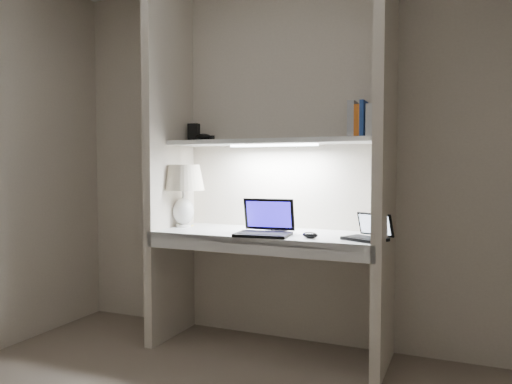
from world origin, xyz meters
The scene contains 17 objects.
back_wall centered at (0.00, 1.50, 1.25)m, with size 3.20×0.01×2.50m, color beige.
alcove_panel_left centered at (-0.73, 1.23, 1.25)m, with size 0.06×0.55×2.50m, color beige.
alcove_panel_right centered at (0.73, 1.23, 1.25)m, with size 0.06×0.55×2.50m, color beige.
desk centered at (0.00, 1.23, 0.75)m, with size 1.40×0.55×0.04m, color white.
desk_apron centered at (0.00, 0.96, 0.72)m, with size 1.46×0.03×0.10m, color silver.
shelf centered at (0.00, 1.32, 1.35)m, with size 1.40×0.36×0.03m, color silver.
strip_light centered at (0.00, 1.32, 1.33)m, with size 0.60×0.04×0.01m, color white.
table_lamp centered at (-0.64, 1.25, 1.06)m, with size 0.29×0.29×0.43m.
laptop_main centered at (0.03, 1.11, 0.82)m, with size 0.35×0.31×0.22m.
laptop_netbook centered at (0.66, 1.14, 0.81)m, with size 0.29×0.28×0.15m.
speaker centered at (0.00, 1.34, 0.85)m, with size 0.11×0.08×0.15m, color silver.
mouse centered at (0.33, 1.08, 0.79)m, with size 0.10×0.06×0.04m, color black.
cable_coil centered at (0.06, 1.32, 0.78)m, with size 0.09×0.09×0.01m, color black.
sticky_note centered at (-0.64, 1.30, 0.77)m, with size 0.08×0.08×0.00m, color yellow.
book_row centered at (0.59, 1.39, 1.47)m, with size 0.22×0.15×0.23m.
shelf_box centered at (-0.64, 1.40, 1.43)m, with size 0.08×0.05×0.13m, color black.
shelf_gadget centered at (-0.55, 1.37, 1.39)m, with size 0.13×0.09×0.05m, color black.
Camera 1 is at (1.17, -1.72, 1.19)m, focal length 35.00 mm.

